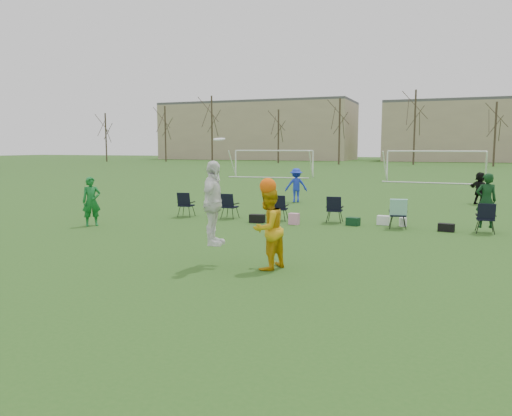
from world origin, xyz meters
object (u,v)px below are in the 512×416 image
at_px(goal_mid, 435,157).
at_px(center_contest, 242,216).
at_px(goal_left, 273,156).
at_px(fielder_green_near, 91,201).
at_px(fielder_blue, 296,185).
at_px(fielder_black, 480,188).

bearing_deg(goal_mid, center_contest, -92.17).
height_order(goal_left, goal_mid, same).
distance_m(fielder_green_near, fielder_blue, 10.75).
xyz_separation_m(fielder_black, goal_left, (-16.40, 17.52, 1.15)).
distance_m(fielder_green_near, goal_left, 29.65).
bearing_deg(center_contest, goal_mid, 83.83).
xyz_separation_m(goal_left, goal_mid, (14.00, -2.00, 0.00)).
xyz_separation_m(fielder_blue, center_contest, (2.69, -13.48, 0.35)).
distance_m(fielder_black, goal_mid, 15.74).
height_order(fielder_black, center_contest, center_contest).
bearing_deg(fielder_green_near, goal_left, 49.78).
distance_m(fielder_green_near, goal_mid, 29.41).
bearing_deg(goal_mid, goal_left, 175.87).
xyz_separation_m(fielder_green_near, goal_mid, (10.56, 27.43, 1.07)).
relative_size(fielder_black, center_contest, 0.53).
bearing_deg(center_contest, fielder_blue, 101.27).
height_order(fielder_blue, goal_mid, goal_mid).
bearing_deg(fielder_black, goal_mid, -33.13).
bearing_deg(goal_left, center_contest, -77.22).
distance_m(fielder_green_near, center_contest, 8.11).
distance_m(fielder_green_near, fielder_black, 17.61).
relative_size(center_contest, goal_left, 0.40).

